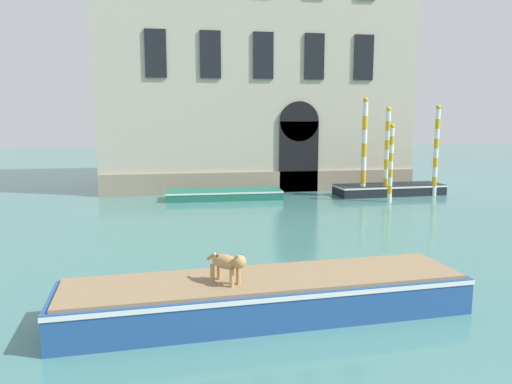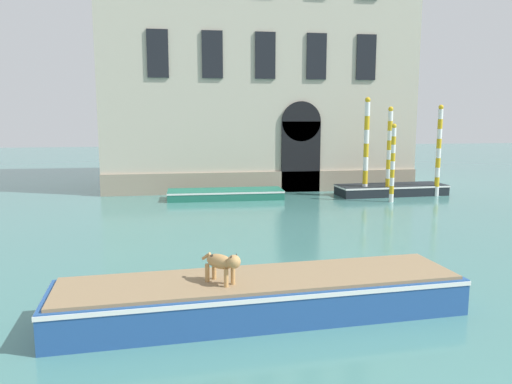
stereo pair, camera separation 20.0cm
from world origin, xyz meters
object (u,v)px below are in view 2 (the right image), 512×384
object	(u,v)px
boat_moored_far	(391,189)
mooring_pole_0	(366,147)
dog_on_deck	(223,263)
mooring_pole_2	(439,151)
mooring_pole_3	(389,152)
boat_foreground	(261,295)
mooring_pole_1	(393,163)
boat_moored_near_palazzo	(225,194)

from	to	relation	value
boat_moored_far	mooring_pole_0	bearing A→B (deg)	-167.78
dog_on_deck	mooring_pole_2	xyz separation A→B (m)	(11.21, 12.99, 1.00)
mooring_pole_0	mooring_pole_3	distance (m)	1.07
boat_foreground	mooring_pole_3	size ratio (longest dim) A/B	1.88
mooring_pole_0	dog_on_deck	bearing A→B (deg)	-120.42
mooring_pole_3	mooring_pole_2	bearing A→B (deg)	-1.22
boat_foreground	mooring_pole_2	bearing A→B (deg)	46.60
mooring_pole_1	mooring_pole_2	size ratio (longest dim) A/B	0.80
boat_moored_far	dog_on_deck	bearing A→B (deg)	-127.12
boat_foreground	boat_moored_far	world-z (taller)	boat_foreground
boat_foreground	boat_moored_far	bearing A→B (deg)	53.58
dog_on_deck	mooring_pole_1	distance (m)	14.49
boat_moored_far	mooring_pole_0	size ratio (longest dim) A/B	1.16
boat_moored_near_palazzo	mooring_pole_0	world-z (taller)	mooring_pole_0
boat_moored_far	mooring_pole_3	xyz separation A→B (m)	(-0.44, -0.58, 1.83)
dog_on_deck	boat_moored_far	size ratio (longest dim) A/B	0.14
mooring_pole_1	mooring_pole_2	distance (m)	3.06
dog_on_deck	boat_moored_near_palazzo	bearing A→B (deg)	131.96
dog_on_deck	mooring_pole_0	distance (m)	15.38
boat_foreground	boat_moored_near_palazzo	size ratio (longest dim) A/B	1.49
mooring_pole_2	mooring_pole_3	distance (m)	2.41
mooring_pole_2	boat_moored_near_palazzo	bearing A→B (deg)	175.85
boat_foreground	mooring_pole_2	world-z (taller)	mooring_pole_2
boat_moored_near_palazzo	mooring_pole_1	bearing A→B (deg)	-14.49
dog_on_deck	boat_moored_near_palazzo	xyz separation A→B (m)	(1.31, 13.71, -0.92)
boat_moored_near_palazzo	mooring_pole_2	bearing A→B (deg)	-3.43
mooring_pole_1	mooring_pole_3	size ratio (longest dim) A/B	0.82
mooring_pole_0	mooring_pole_2	world-z (taller)	mooring_pole_0
mooring_pole_0	mooring_pole_2	xyz separation A→B (m)	(3.45, -0.23, -0.17)
boat_foreground	dog_on_deck	distance (m)	1.09
boat_moored_near_palazzo	boat_moored_far	world-z (taller)	boat_moored_far
dog_on_deck	boat_moored_near_palazzo	size ratio (longest dim) A/B	0.14
dog_on_deck	mooring_pole_1	size ratio (longest dim) A/B	0.21
boat_foreground	dog_on_deck	bearing A→B (deg)	-164.67
dog_on_deck	boat_moored_far	bearing A→B (deg)	103.28
boat_moored_near_palazzo	mooring_pole_0	xyz separation A→B (m)	(6.45, -0.48, 2.08)
boat_moored_near_palazzo	mooring_pole_2	distance (m)	10.11
dog_on_deck	boat_moored_near_palazzo	world-z (taller)	dog_on_deck
boat_moored_near_palazzo	mooring_pole_1	size ratio (longest dim) A/B	1.54
dog_on_deck	boat_moored_near_palazzo	distance (m)	13.80
mooring_pole_0	mooring_pole_3	size ratio (longest dim) A/B	1.10
dog_on_deck	mooring_pole_3	distance (m)	15.76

